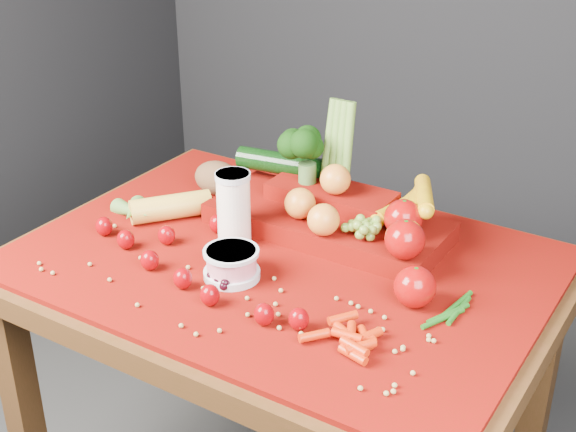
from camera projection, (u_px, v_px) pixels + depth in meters
The scene contains 12 objects.
table at pixel (283, 302), 1.69m from camera, with size 1.10×0.80×0.75m.
red_cloth at pixel (283, 260), 1.65m from camera, with size 1.05×0.75×0.01m, color #680304.
milk_glass at pixel (234, 206), 1.67m from camera, with size 0.07×0.07×0.16m.
yogurt_bowl at pixel (231, 263), 1.56m from camera, with size 0.11×0.11×0.06m.
strawberry_scatter at pixel (183, 256), 1.60m from camera, with size 0.58×0.28×0.05m.
dark_grape_cluster at pixel (223, 278), 1.55m from camera, with size 0.06×0.05×0.03m, color black, non-canonical shape.
soybean_scatter at pixel (225, 301), 1.49m from camera, with size 0.84×0.24×0.01m, color #AE914B, non-canonical shape.
corn_ear at pixel (144, 210), 1.79m from camera, with size 0.27×0.26×0.06m.
potato at pixel (218, 178), 1.91m from camera, with size 0.12×0.09×0.08m, color brown.
baby_carrot_pile at pixel (343, 335), 1.37m from camera, with size 0.17×0.17×0.03m, color red, non-canonical shape.
green_bean_pile at pixel (446, 310), 1.46m from camera, with size 0.14×0.12×0.01m, color #175513, non-canonical shape.
produce_mound at pixel (339, 210), 1.71m from camera, with size 0.60×0.36×0.27m.
Camera 1 is at (0.77, -1.21, 1.58)m, focal length 50.00 mm.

